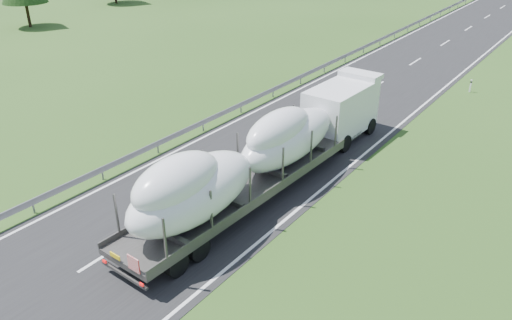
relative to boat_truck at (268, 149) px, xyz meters
The scene contains 2 objects.
ground 8.90m from the boat_truck, 105.46° to the right, with size 400.00×400.00×0.00m, color #274617.
boat_truck is the anchor object (origin of this frame).
Camera 1 is at (14.78, -9.96, 12.79)m, focal length 35.00 mm.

